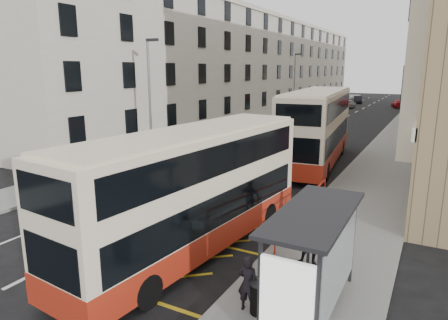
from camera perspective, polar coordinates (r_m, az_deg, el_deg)
The scene contains 21 objects.
ground at distance 15.41m, azimuth -19.27°, elevation -11.83°, with size 200.00×200.00×0.00m, color black.
pavement_right at distance 39.83m, azimuth 24.10°, elevation 2.88°, with size 4.00×120.00×0.15m, color slate.
pavement_left at distance 43.67m, azimuth 3.40°, elevation 4.79°, with size 3.00×120.00×0.15m, color slate.
kerb_right at distance 40.01m, azimuth 21.26°, elevation 3.17°, with size 0.25×120.00×0.15m, color gray.
kerb_left at distance 43.07m, azimuth 5.22°, elevation 4.64°, with size 0.25×120.00×0.15m, color gray.
road_markings at distance 55.64m, azimuth 17.11°, elevation 5.93°, with size 10.00×110.00×0.01m, color silver, non-canonical shape.
terrace_left at distance 59.80m, azimuth 4.61°, elevation 13.16°, with size 9.18×79.00×13.25m.
bus_shelter at distance 10.04m, azimuth 12.88°, elevation -11.73°, with size 1.65×4.25×2.70m.
guard_railing at distance 16.54m, azimuth 11.40°, elevation -6.42°, with size 0.06×6.56×1.01m.
street_lamp_near at distance 27.24m, azimuth -10.52°, elevation 9.31°, with size 0.93×0.18×8.00m.
street_lamp_far at distance 54.01m, azimuth 10.07°, elevation 11.04°, with size 0.93×0.18×8.00m.
double_decker_front at distance 13.69m, azimuth -4.43°, elevation -4.45°, with size 3.52×10.96×4.30m.
double_decker_rear at distance 27.00m, azimuth 13.12°, elevation 4.57°, with size 4.06×12.48×4.89m.
litter_bin at distance 10.76m, azimuth 5.10°, elevation -18.83°, with size 0.54×0.54×0.90m.
pedestrian_near at distance 10.69m, azimuth 3.44°, elevation -17.18°, with size 0.55×0.36×1.52m, color black.
pedestrian_mid at distance 13.04m, azimuth 12.38°, elevation -11.08°, with size 0.85×0.67×1.76m, color black.
pedestrian_far at distance 16.07m, azimuth 11.26°, elevation -6.78°, with size 0.89×0.37×1.53m, color black.
white_van at distance 55.20m, azimuth 11.49°, elevation 7.03°, with size 2.66×5.77×1.60m, color silver.
car_silver at distance 66.54m, azimuth 17.05°, elevation 7.61°, with size 1.66×4.13×1.41m, color #9C9EA3.
car_dark at distance 78.14m, azimuth 18.55°, elevation 8.19°, with size 1.40×4.02×1.33m, color black.
car_red at distance 71.51m, azimuth 23.66°, elevation 7.38°, with size 1.81×4.45×1.29m, color #A20B13.
Camera 1 is at (10.61, -9.25, 6.28)m, focal length 32.00 mm.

